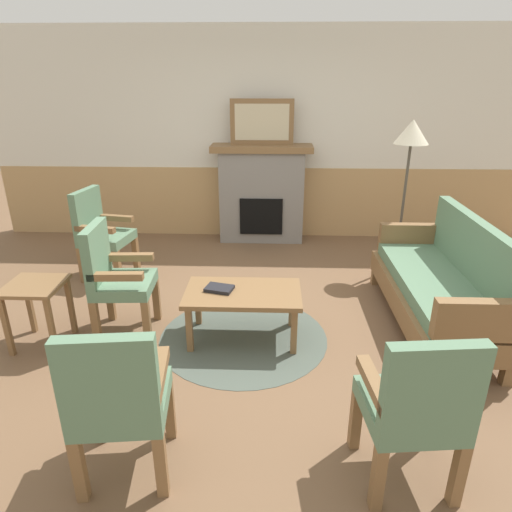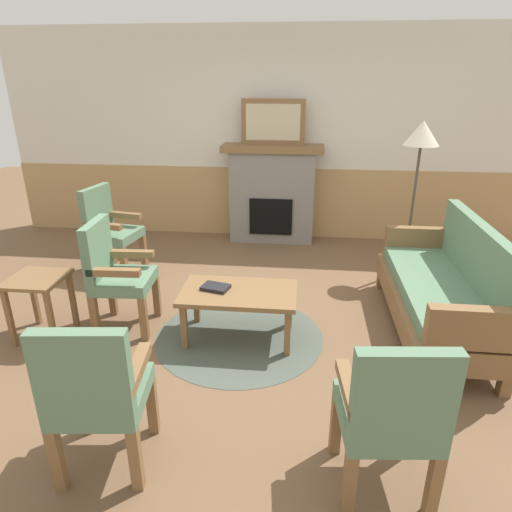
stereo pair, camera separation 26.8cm
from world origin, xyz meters
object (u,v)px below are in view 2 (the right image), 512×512
Objects in this scene: coffee_table at (239,297)px; armchair_front_center at (392,412)px; framed_picture at (273,122)px; armchair_by_window_left at (109,227)px; armchair_front_left at (96,390)px; book_on_table at (216,287)px; fireplace at (272,193)px; couch at (442,290)px; armchair_near_fireplace at (115,271)px; floor_lamp_by_couch at (421,143)px; side_table at (39,290)px.

armchair_front_center is at bearing -56.00° from coffee_table.
armchair_by_window_left is at bearing -143.61° from framed_picture.
armchair_by_window_left is 2.90m from armchair_front_left.
book_on_table is at bearing -40.28° from armchair_by_window_left.
fireplace is 1.62× the size of framed_picture.
armchair_front_left is at bearing -142.45° from couch.
coffee_table is 1.76m from armchair_front_center.
couch and armchair_near_fireplace have the same top height.
framed_picture is 1.86m from floor_lamp_by_couch.
fireplace is 1.33× the size of armchair_front_center.
framed_picture is 0.82× the size of armchair_front_left.
couch and armchair_front_left have the same top height.
armchair_by_window_left and armchair_front_left have the same top height.
book_on_table is 1.89m from armchair_by_window_left.
armchair_by_window_left is at bearing 115.31° from armchair_near_fireplace.
floor_lamp_by_couch is at bearing 53.40° from armchair_front_left.
armchair_front_center reaches higher than book_on_table.
framed_picture is 3.38m from side_table.
coffee_table is at bearing -3.61° from armchair_near_fireplace.
coffee_table is at bearing -137.16° from floor_lamp_by_couch.
armchair_by_window_left is 1.00× the size of armchair_front_left.
fireplace is 1.33× the size of armchair_by_window_left.
coffee_table is (-0.09, -2.51, -0.27)m from fireplace.
book_on_table is 1.52m from armchair_front_left.
armchair_front_left is (1.08, -2.70, 0.00)m from armchair_by_window_left.
armchair_front_left is 1.72m from side_table.
armchair_by_window_left is 1.00× the size of armchair_front_center.
framed_picture is at bearing 90.00° from fireplace.
floor_lamp_by_couch is (1.69, 1.57, 1.06)m from coffee_table.
couch is 1.84× the size of armchair_by_window_left.
armchair_front_left is (-0.65, -3.97, -0.11)m from fireplace.
book_on_table is 0.23× the size of armchair_by_window_left.
coffee_table is (-1.71, -0.29, -0.01)m from couch.
armchair_by_window_left is at bearing 134.21° from armchair_front_center.
book_on_table is at bearing -96.56° from fireplace.
couch is at bearing -15.89° from armchair_by_window_left.
coffee_table is 1.57m from armchair_front_left.
fireplace is 1.33× the size of armchair_front_left.
armchair_front_center reaches higher than side_table.
couch is at bearing -53.96° from fireplace.
armchair_near_fireplace is 1.29m from armchair_by_window_left.
book_on_table is (-0.29, -2.50, -0.20)m from fireplace.
armchair_front_center is (-0.73, -1.74, 0.14)m from couch.
armchair_front_center is 3.24m from floor_lamp_by_couch.
armchair_front_center is (2.62, -2.69, 0.00)m from armchair_by_window_left.
floor_lamp_by_couch is at bearing 27.10° from side_table.
armchair_near_fireplace and armchair_front_center have the same top height.
side_table is at bearing -123.41° from framed_picture.
armchair_front_center reaches higher than coffee_table.
floor_lamp_by_couch reaches higher than armchair_front_center.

